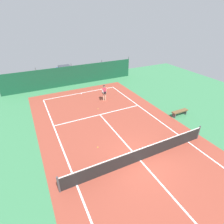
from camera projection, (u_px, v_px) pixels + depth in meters
ground_plane at (140, 161)px, 11.32m from camera, size 36.00×36.00×0.00m
court_surface at (140, 160)px, 11.32m from camera, size 11.02×26.60×0.01m
tennis_net at (141, 154)px, 11.07m from camera, size 10.12×0.10×1.10m
back_fence at (72, 79)px, 23.01m from camera, size 16.30×0.98×2.70m
tennis_player at (104, 92)px, 18.46m from camera, size 0.74×0.73×1.64m
tennis_ball_near_player at (98, 147)px, 12.37m from camera, size 0.07×0.07×0.07m
tennis_ball_midcourt at (98, 109)px, 17.24m from camera, size 0.07×0.07×0.07m
parked_car at (66, 72)px, 24.74m from camera, size 2.07×4.23×1.68m
courtside_bench at (180, 112)px, 16.01m from camera, size 1.60×0.40×0.49m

